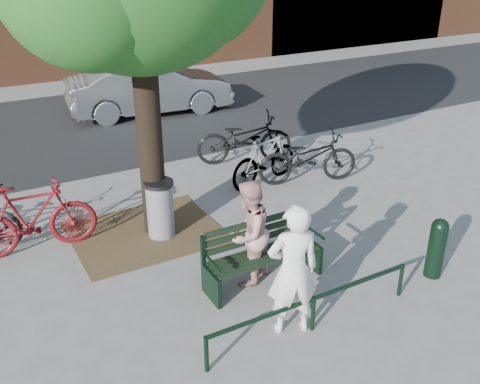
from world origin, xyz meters
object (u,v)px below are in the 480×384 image
park_bench (261,251)px  person_right (248,233)px  bollard (437,246)px  bicycle_c (244,138)px  parked_car (150,87)px  litter_bin (160,209)px  person_left (293,270)px

park_bench → person_right: 0.36m
person_right → bollard: 2.76m
park_bench → bicycle_c: bicycle_c is taller
bicycle_c → parked_car: size_ratio=0.47×
litter_bin → parked_car: 7.16m
park_bench → parked_car: (1.58, 8.67, 0.27)m
litter_bin → parked_car: size_ratio=0.22×
person_left → parked_car: bearing=-83.1°
person_right → parked_car: person_right is taller
bicycle_c → bollard: bearing=-158.8°
person_right → litter_bin: size_ratio=1.58×
bollard → bicycle_c: 5.26m
person_right → litter_bin: 1.97m
park_bench → bollard: 2.56m
park_bench → person_left: 1.23m
park_bench → person_right: person_right is taller
bollard → parked_car: parked_car is taller
person_left → bollard: size_ratio=1.89×
bicycle_c → litter_bin: bearing=146.3°
bollard → parked_car: size_ratio=0.21×
person_left → bicycle_c: (2.30, 5.23, -0.33)m
park_bench → bicycle_c: 4.59m
person_right → bollard: (2.46, -1.23, -0.28)m
person_left → parked_car: person_left is taller
person_left → person_right: person_left is taller
person_right → bicycle_c: 4.62m
person_right → bollard: size_ratio=1.67×
park_bench → litter_bin: size_ratio=1.74×
person_left → bollard: 2.56m
park_bench → bollard: park_bench is taller
person_right → litter_bin: person_right is taller
bollard → person_left: bearing=179.4°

